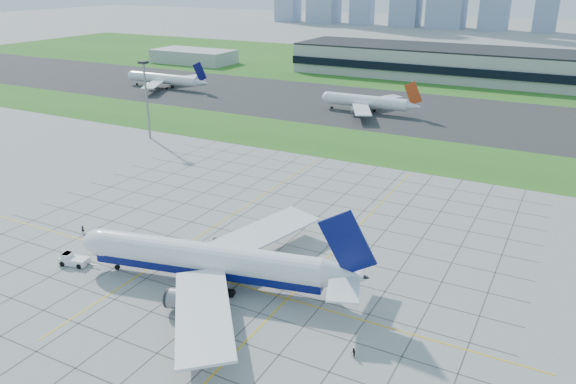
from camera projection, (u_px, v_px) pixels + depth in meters
name	position (u px, v px, depth m)	size (l,w,h in m)	color
ground	(208.00, 269.00, 105.39)	(1400.00, 1400.00, 0.00)	#9E9E99
grass_median	(372.00, 147.00, 179.49)	(700.00, 35.00, 0.04)	#245F1B
asphalt_taxiway	(419.00, 112.00, 224.78)	(700.00, 75.00, 0.04)	#383838
grass_far	(473.00, 72.00, 315.36)	(700.00, 145.00, 0.04)	#245F1B
apron_markings	(241.00, 246.00, 114.33)	(120.00, 130.00, 0.03)	#474744
terminal	(549.00, 70.00, 274.39)	(260.00, 43.00, 15.80)	#B7B7B2
service_block	(194.00, 56.00, 346.50)	(50.00, 25.00, 8.00)	#B7B7B2
light_mast	(146.00, 90.00, 183.49)	(2.50, 2.50, 25.60)	gray
airliner	(210.00, 260.00, 98.79)	(54.33, 54.49, 17.30)	white
pushback_tug	(73.00, 260.00, 106.90)	(8.13, 3.72, 2.23)	white
crew_near	(83.00, 229.00, 119.71)	(0.67, 0.44, 1.84)	black
crew_far	(353.00, 353.00, 80.96)	(0.76, 0.59, 1.57)	black
distant_jet_0	(165.00, 79.00, 269.94)	(44.92, 42.66, 14.08)	white
distant_jet_1	(368.00, 102.00, 222.15)	(38.93, 42.66, 14.08)	white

